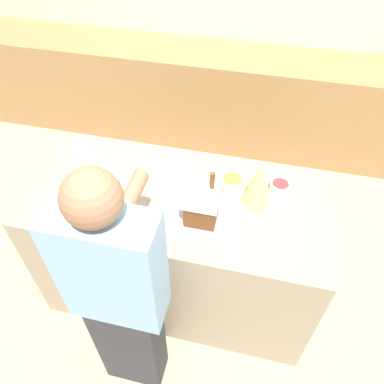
% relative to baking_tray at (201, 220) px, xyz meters
% --- Properties ---
extents(ground_plane, '(12.00, 12.00, 0.00)m').
position_rel_baking_tray_xyz_m(ground_plane, '(-0.16, 0.13, -0.92)').
color(ground_plane, tan).
extents(back_cabinet_block, '(6.00, 0.60, 0.90)m').
position_rel_baking_tray_xyz_m(back_cabinet_block, '(-0.16, 1.93, -0.47)').
color(back_cabinet_block, '#9E7547').
rests_on(back_cabinet_block, ground_plane).
extents(kitchen_island, '(1.67, 0.79, 0.92)m').
position_rel_baking_tray_xyz_m(kitchen_island, '(-0.16, 0.13, -0.46)').
color(kitchen_island, gray).
rests_on(kitchen_island, ground_plane).
extents(baking_tray, '(0.44, 0.31, 0.01)m').
position_rel_baking_tray_xyz_m(baking_tray, '(0.00, 0.00, 0.00)').
color(baking_tray, '#B2B2BC').
rests_on(baking_tray, kitchen_island).
extents(gingerbread_house, '(0.18, 0.15, 0.31)m').
position_rel_baking_tray_xyz_m(gingerbread_house, '(0.00, 0.00, 0.12)').
color(gingerbread_house, brown).
rests_on(gingerbread_house, baking_tray).
extents(decorative_tree, '(0.15, 0.15, 0.29)m').
position_rel_baking_tray_xyz_m(decorative_tree, '(0.25, 0.19, 0.14)').
color(decorative_tree, '#DBD675').
rests_on(decorative_tree, kitchen_island).
extents(candy_bowl_beside_tree, '(0.10, 0.10, 0.04)m').
position_rel_baking_tray_xyz_m(candy_bowl_beside_tree, '(-0.85, 0.38, 0.02)').
color(candy_bowl_beside_tree, white).
rests_on(candy_bowl_beside_tree, kitchen_island).
extents(candy_bowl_far_right, '(0.11, 0.11, 0.05)m').
position_rel_baking_tray_xyz_m(candy_bowl_far_right, '(0.38, 0.32, 0.02)').
color(candy_bowl_far_right, white).
rests_on(candy_bowl_far_right, kitchen_island).
extents(candy_bowl_center_rear, '(0.13, 0.13, 0.05)m').
position_rel_baking_tray_xyz_m(candy_bowl_center_rear, '(0.11, 0.29, 0.02)').
color(candy_bowl_center_rear, silver).
rests_on(candy_bowl_center_rear, kitchen_island).
extents(candy_bowl_front_corner, '(0.10, 0.10, 0.04)m').
position_rel_baking_tray_xyz_m(candy_bowl_front_corner, '(-0.55, 0.18, 0.02)').
color(candy_bowl_front_corner, white).
rests_on(candy_bowl_front_corner, kitchen_island).
extents(mug, '(0.09, 0.09, 0.09)m').
position_rel_baking_tray_xyz_m(mug, '(-0.70, -0.16, 0.04)').
color(mug, '#2D2D33').
rests_on(mug, kitchen_island).
extents(person, '(0.43, 0.53, 1.63)m').
position_rel_baking_tray_xyz_m(person, '(-0.27, -0.48, -0.08)').
color(person, '#333338').
rests_on(person, ground_plane).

